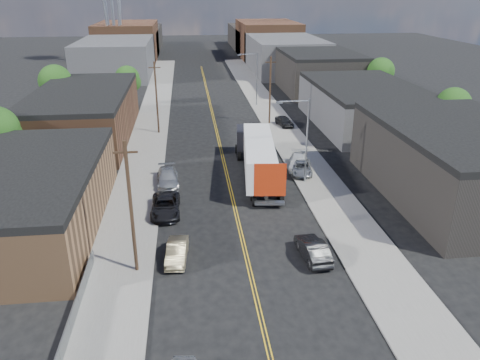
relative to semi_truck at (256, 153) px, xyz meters
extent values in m
plane|color=black|center=(-3.19, 32.36, -2.58)|extent=(260.00, 260.00, 0.00)
cube|color=gold|center=(-3.19, 17.36, -2.57)|extent=(0.32, 120.00, 0.01)
cube|color=slate|center=(-12.69, 17.36, -2.50)|extent=(5.00, 140.00, 0.15)
cube|color=slate|center=(6.31, 17.36, -2.50)|extent=(5.00, 140.00, 0.15)
cube|color=brown|center=(-21.19, -9.64, -0.08)|extent=(12.00, 22.00, 5.00)
cube|color=black|center=(-21.19, -9.64, 2.72)|extent=(12.00, 22.00, 0.60)
cube|color=#543521|center=(-21.19, 16.36, 0.42)|extent=(12.00, 26.00, 6.00)
cube|color=black|center=(-21.19, 16.36, 3.72)|extent=(12.00, 26.00, 0.60)
cube|color=black|center=(18.81, -7.64, 0.67)|extent=(14.00, 22.00, 6.50)
cube|color=black|center=(18.81, -7.64, 4.22)|extent=(14.00, 22.00, 0.60)
cube|color=navy|center=(12.01, -7.64, 1.02)|extent=(0.30, 20.00, 0.80)
cube|color=#343436|center=(18.81, 18.36, 0.17)|extent=(14.00, 24.00, 5.50)
cube|color=black|center=(18.81, 18.36, 3.22)|extent=(14.00, 24.00, 0.60)
cube|color=black|center=(18.81, 44.36, 0.92)|extent=(14.00, 22.00, 7.00)
cube|color=black|center=(18.81, 44.36, 4.72)|extent=(14.00, 22.00, 0.60)
cube|color=#343436|center=(-23.19, 67.36, 1.42)|extent=(16.00, 30.00, 8.00)
cube|color=#343436|center=(16.81, 67.36, 1.42)|extent=(16.00, 30.00, 8.00)
cube|color=#543521|center=(-23.19, 92.36, 2.42)|extent=(16.00, 26.00, 10.00)
cube|color=#543521|center=(16.81, 92.36, 2.42)|extent=(16.00, 26.00, 10.00)
cube|color=black|center=(-23.19, 112.36, 0.92)|extent=(16.00, 40.00, 7.00)
cube|color=black|center=(16.81, 112.36, 0.92)|extent=(16.00, 40.00, 7.00)
cylinder|color=gray|center=(-25.19, 82.36, 12.42)|extent=(0.80, 0.80, 30.00)
cylinder|color=gray|center=(-26.95, 80.60, 12.42)|extent=(1.94, 1.94, 29.98)
cylinder|color=gray|center=(-23.43, 80.60, 12.42)|extent=(1.94, 1.94, 29.98)
cylinder|color=gray|center=(-26.95, 84.12, 12.42)|extent=(1.94, 1.94, 29.98)
cylinder|color=gray|center=(-23.43, 84.12, 12.42)|extent=(1.94, 1.94, 29.98)
cylinder|color=gray|center=(4.81, -2.64, 1.92)|extent=(0.18, 0.18, 9.00)
cylinder|color=gray|center=(3.31, -2.64, 6.22)|extent=(3.00, 0.12, 0.12)
cube|color=gray|center=(1.81, -2.64, 6.12)|extent=(0.60, 0.25, 0.18)
cylinder|color=gray|center=(4.81, 32.36, 1.92)|extent=(0.18, 0.18, 9.00)
cylinder|color=gray|center=(3.31, 32.36, 6.22)|extent=(3.00, 0.12, 0.12)
cube|color=gray|center=(1.81, 32.36, 6.12)|extent=(0.60, 0.25, 0.18)
cylinder|color=black|center=(-11.39, -17.64, 2.42)|extent=(0.26, 0.26, 10.00)
cube|color=black|center=(-11.39, -17.64, 6.62)|extent=(1.60, 0.12, 0.12)
cylinder|color=black|center=(-11.39, 17.36, 2.42)|extent=(0.26, 0.26, 10.00)
cube|color=black|center=(-11.39, 17.36, 6.62)|extent=(1.60, 0.12, 0.12)
cylinder|color=black|center=(5.01, 20.36, 2.42)|extent=(0.26, 0.26, 10.00)
cube|color=black|center=(5.01, 20.36, 6.62)|extent=(1.60, 0.12, 0.12)
cube|color=slate|center=(-14.69, -24.14, -1.98)|extent=(0.02, 16.00, 1.20)
cube|color=slate|center=(-14.69, -24.14, -1.38)|extent=(0.05, 16.00, 0.05)
cylinder|color=black|center=(-27.19, 2.36, -0.45)|extent=(0.36, 0.36, 4.25)
sphere|color=#193B10|center=(-26.59, 2.66, 2.10)|extent=(3.74, 3.74, 3.74)
cylinder|color=black|center=(-27.19, 27.36, -0.33)|extent=(0.36, 0.36, 4.50)
sphere|color=#193B10|center=(-27.19, 27.36, 3.27)|extent=(5.04, 5.04, 5.04)
sphere|color=#193B10|center=(-26.59, 27.66, 2.37)|extent=(3.96, 3.96, 3.96)
sphere|color=#193B10|center=(-27.69, 26.96, 2.64)|extent=(3.60, 3.60, 3.60)
cylinder|color=black|center=(-17.19, 34.36, -0.70)|extent=(0.36, 0.36, 3.75)
sphere|color=#193B10|center=(-17.19, 34.36, 2.30)|extent=(4.20, 4.20, 4.20)
sphere|color=#193B10|center=(-16.59, 34.66, 1.55)|extent=(3.30, 3.30, 3.30)
sphere|color=#193B10|center=(-17.69, 33.96, 1.77)|extent=(3.00, 3.00, 3.00)
cylinder|color=black|center=(26.81, 8.36, -0.58)|extent=(0.36, 0.36, 4.00)
sphere|color=#193B10|center=(26.81, 8.36, 2.62)|extent=(4.48, 4.48, 4.48)
sphere|color=#193B10|center=(27.41, 8.66, 1.82)|extent=(3.52, 3.52, 3.52)
sphere|color=#193B10|center=(26.31, 7.96, 2.06)|extent=(3.20, 3.20, 3.20)
cylinder|color=black|center=(26.81, 32.36, -0.45)|extent=(0.36, 0.36, 4.25)
sphere|color=#193B10|center=(26.81, 32.36, 2.95)|extent=(4.76, 4.76, 4.76)
sphere|color=#193B10|center=(27.41, 32.66, 2.10)|extent=(3.74, 3.74, 3.74)
sphere|color=#193B10|center=(26.31, 31.96, 2.35)|extent=(3.40, 3.40, 3.40)
cube|color=silver|center=(0.00, -1.75, 0.36)|extent=(4.32, 13.76, 3.16)
cube|color=#A0260C|center=(0.00, -8.51, 0.36)|extent=(2.95, 0.43, 3.18)
cube|color=gray|center=(0.00, -8.51, -1.96)|extent=(2.83, 0.89, 0.25)
cube|color=black|center=(0.00, 6.60, -0.83)|extent=(3.18, 3.88, 3.50)
cylinder|color=black|center=(0.00, -7.11, -2.01)|extent=(3.03, 1.43, 1.13)
cylinder|color=black|center=(0.00, 6.60, -2.01)|extent=(2.92, 1.41, 1.13)
imported|color=#7D7252|center=(-8.49, -16.41, -1.88)|extent=(1.82, 4.32, 1.39)
imported|color=black|center=(-9.59, -8.41, -1.80)|extent=(2.57, 5.57, 1.55)
imported|color=#9C9FA1|center=(-9.59, -1.64, -1.79)|extent=(2.49, 5.53, 1.57)
imported|color=black|center=(1.81, -17.35, -1.80)|extent=(2.00, 4.82, 1.55)
imported|color=#979A9B|center=(5.01, -0.33, -1.78)|extent=(2.97, 5.00, 1.30)
imported|color=silver|center=(5.01, 1.31, -1.71)|extent=(3.19, 5.29, 1.43)
imported|color=black|center=(6.94, 18.66, -1.71)|extent=(2.48, 4.43, 1.42)
camera|label=1|loc=(-7.21, -47.36, 16.69)|focal=35.00mm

